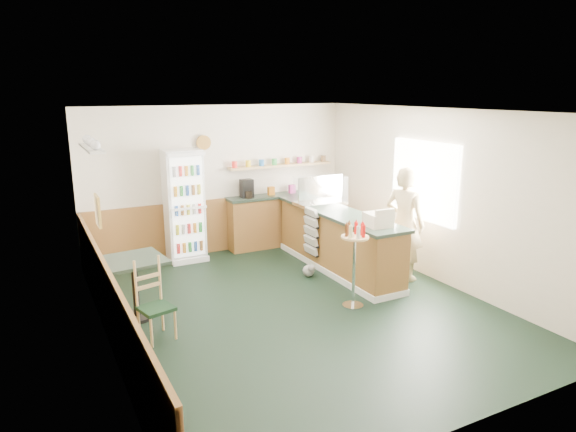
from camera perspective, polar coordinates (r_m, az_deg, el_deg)
ground at (r=7.29m, az=0.98°, el=-10.10°), size 6.00×6.00×0.00m
room_envelope at (r=7.36m, az=-3.24°, el=2.58°), size 5.04×6.02×2.72m
service_counter at (r=8.65m, az=5.49°, el=-3.01°), size 0.68×3.01×1.01m
back_counter at (r=10.00m, az=-0.64°, el=-0.12°), size 2.24×0.42×1.69m
drinks_fridge at (r=9.15m, az=-11.44°, el=1.10°), size 0.65×0.54×1.97m
display_case at (r=8.93m, az=3.63°, el=2.82°), size 0.87×0.46×0.50m
cash_register at (r=7.63m, az=9.96°, el=-0.40°), size 0.37×0.39×0.20m
shopkeeper at (r=8.28m, az=12.81°, el=-0.83°), size 0.64×0.73×1.82m
condiment_stand at (r=7.11m, az=7.40°, el=-4.08°), size 0.38×0.38×1.19m
newspaper_rack at (r=8.64m, az=2.57°, el=-1.76°), size 0.09×0.40×0.82m
cafe_table at (r=7.04m, az=-16.67°, el=-6.46°), size 0.84×0.84×0.83m
cafe_chair at (r=6.51m, az=-14.67°, el=-8.66°), size 0.45×0.45×0.99m
dog_doorstop at (r=8.38m, az=2.34°, el=-6.05°), size 0.19×0.25×0.23m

